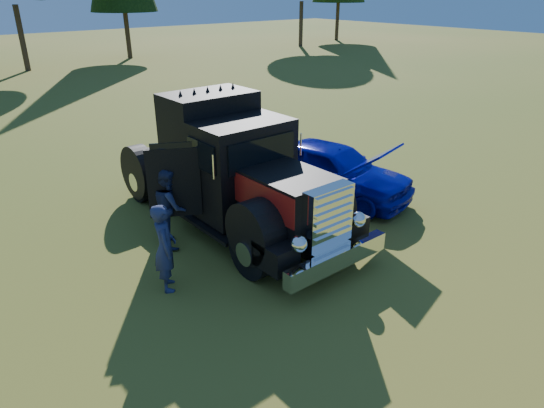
{
  "coord_description": "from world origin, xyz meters",
  "views": [
    {
      "loc": [
        -4.62,
        -6.27,
        5.19
      ],
      "look_at": [
        1.35,
        0.95,
        0.97
      ],
      "focal_mm": 32.0,
      "sensor_mm": 36.0,
      "label": 1
    }
  ],
  "objects_px": {
    "hotrod_coupe": "(331,170)",
    "spectator_near": "(165,248)",
    "diamond_t_truck": "(232,174)",
    "spectator_far": "(169,207)"
  },
  "relations": [
    {
      "from": "spectator_near",
      "to": "spectator_far",
      "type": "distance_m",
      "value": 1.73
    },
    {
      "from": "spectator_far",
      "to": "hotrod_coupe",
      "type": "bearing_deg",
      "value": -71.91
    },
    {
      "from": "spectator_near",
      "to": "spectator_far",
      "type": "xyz_separation_m",
      "value": [
        0.9,
        1.48,
        0.03
      ]
    },
    {
      "from": "diamond_t_truck",
      "to": "spectator_near",
      "type": "relative_size",
      "value": 4.19
    },
    {
      "from": "diamond_t_truck",
      "to": "spectator_far",
      "type": "xyz_separation_m",
      "value": [
        -1.59,
        0.09,
        -0.39
      ]
    },
    {
      "from": "hotrod_coupe",
      "to": "spectator_near",
      "type": "distance_m",
      "value": 5.61
    },
    {
      "from": "diamond_t_truck",
      "to": "spectator_near",
      "type": "distance_m",
      "value": 2.88
    },
    {
      "from": "diamond_t_truck",
      "to": "spectator_far",
      "type": "distance_m",
      "value": 1.64
    },
    {
      "from": "diamond_t_truck",
      "to": "hotrod_coupe",
      "type": "xyz_separation_m",
      "value": [
        3.0,
        -0.26,
        -0.53
      ]
    },
    {
      "from": "hotrod_coupe",
      "to": "spectator_far",
      "type": "xyz_separation_m",
      "value": [
        -4.6,
        0.35,
        0.13
      ]
    }
  ]
}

